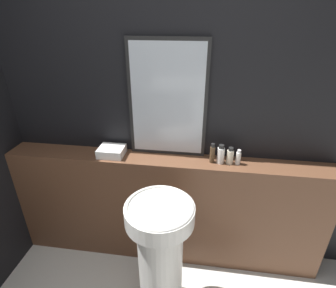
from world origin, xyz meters
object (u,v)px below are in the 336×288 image
Objects in this scene: shampoo_bottle at (212,154)px; conditioner_bottle at (221,155)px; pedestal_sink at (160,253)px; lotion_bottle at (230,156)px; body_wash_bottle at (238,158)px; towel_stack at (112,151)px; mirror at (168,101)px.

shampoo_bottle is 1.04× the size of conditioner_bottle.
pedestal_sink is 6.35× the size of conditioner_bottle.
shampoo_bottle is at bearing 180.00° from lotion_bottle.
pedestal_sink is 0.86m from body_wash_bottle.
conditioner_bottle reaches higher than body_wash_bottle.
lotion_bottle is at bearing 0.00° from conditioner_bottle.
towel_stack is at bearing 180.00° from conditioner_bottle.
towel_stack is (-0.46, 0.48, 0.49)m from pedestal_sink.
conditioner_bottle is 1.13× the size of lotion_bottle.
lotion_bottle is at bearing 180.00° from body_wash_bottle.
body_wash_bottle reaches higher than towel_stack.
pedestal_sink is 8.04× the size of body_wash_bottle.
body_wash_bottle is at bearing 0.00° from conditioner_bottle.
body_wash_bottle is (0.19, 0.00, -0.02)m from shampoo_bottle.
shampoo_bottle is (0.78, 0.00, 0.04)m from towel_stack.
shampoo_bottle is at bearing 56.98° from pedestal_sink.
body_wash_bottle reaches higher than pedestal_sink.
body_wash_bottle is (0.06, 0.00, -0.01)m from lotion_bottle.
shampoo_bottle reaches higher than towel_stack.
towel_stack is 1.50× the size of lotion_bottle.
lotion_bottle is (0.91, 0.00, 0.03)m from towel_stack.
pedestal_sink is at bearing -132.58° from lotion_bottle.
conditioner_bottle is (0.38, 0.48, 0.53)m from pedestal_sink.
mirror reaches higher than lotion_bottle.
lotion_bottle is (0.13, 0.00, -0.01)m from shampoo_bottle.
shampoo_bottle is 0.13m from lotion_bottle.
towel_stack is at bearing 180.00° from lotion_bottle.
towel_stack is 1.28× the size of shampoo_bottle.
mirror is at bearing 93.24° from pedestal_sink.
pedestal_sink is 4.77× the size of towel_stack.
pedestal_sink is at bearing -123.02° from shampoo_bottle.
towel_stack is at bearing 180.00° from body_wash_bottle.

